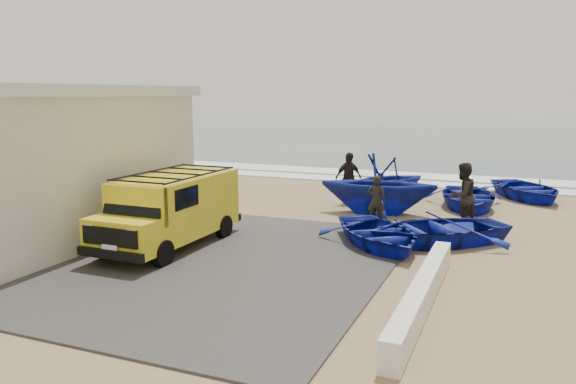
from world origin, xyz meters
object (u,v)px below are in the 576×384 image
(boat_far_right, at_px, (527,189))
(fisherman_front, at_px, (376,201))
(boat_near_right, at_px, (436,229))
(fisherman_back, at_px, (348,178))
(boat_near_left, at_px, (378,233))
(van, at_px, (171,208))
(parapet, at_px, (423,293))
(fisherman_middle, at_px, (462,195))
(boat_mid_right, at_px, (467,197))
(boat_mid_left, at_px, (378,184))
(boat_far_left, at_px, (389,178))

(boat_far_right, relative_size, fisherman_front, 2.48)
(boat_near_right, xyz_separation_m, fisherman_back, (-3.89, 4.67, 0.55))
(boat_near_left, relative_size, fisherman_front, 2.33)
(boat_far_right, bearing_deg, fisherman_back, 179.17)
(van, xyz_separation_m, boat_near_right, (6.53, 3.02, -0.66))
(parapet, height_order, fisherman_middle, fisherman_middle)
(boat_near_left, distance_m, boat_mid_right, 6.54)
(boat_mid_left, height_order, boat_far_right, boat_mid_left)
(boat_far_left, bearing_deg, boat_near_left, -38.21)
(van, xyz_separation_m, boat_far_right, (8.86, 11.05, -0.67))
(boat_far_left, bearing_deg, van, -71.70)
(fisherman_middle, height_order, fisherman_back, fisherman_middle)
(boat_near_left, relative_size, boat_near_right, 0.93)
(van, xyz_separation_m, fisherman_back, (2.64, 7.69, -0.11))
(parapet, xyz_separation_m, boat_mid_left, (-2.83, 8.12, 0.76))
(fisherman_front, bearing_deg, fisherman_back, -56.82)
(boat_near_left, distance_m, boat_far_left, 7.09)
(boat_far_right, height_order, fisherman_middle, fisherman_middle)
(boat_near_left, bearing_deg, boat_mid_right, 38.15)
(van, relative_size, boat_far_left, 1.50)
(parapet, distance_m, boat_near_right, 4.86)
(boat_near_left, bearing_deg, fisherman_front, 68.61)
(parapet, relative_size, boat_far_left, 1.92)
(parapet, bearing_deg, boat_near_left, 114.84)
(van, bearing_deg, boat_mid_right, 51.00)
(van, relative_size, fisherman_middle, 2.33)
(boat_near_left, bearing_deg, boat_mid_left, 67.23)
(van, bearing_deg, boat_mid_left, 57.29)
(boat_far_left, bearing_deg, boat_far_right, 63.61)
(parapet, distance_m, fisherman_middle, 7.16)
(parapet, relative_size, boat_near_left, 1.62)
(boat_far_left, distance_m, fisherman_back, 1.83)
(van, height_order, fisherman_front, van)
(parapet, relative_size, van, 1.28)
(boat_far_left, bearing_deg, fisherman_back, -91.10)
(boat_near_right, distance_m, boat_far_left, 6.58)
(parapet, height_order, boat_far_right, boat_far_right)
(boat_far_left, height_order, fisherman_middle, fisherman_middle)
(parapet, relative_size, boat_near_right, 1.51)
(boat_mid_right, bearing_deg, van, -141.55)
(boat_near_left, relative_size, fisherman_back, 1.93)
(van, bearing_deg, fisherman_front, 45.50)
(parapet, distance_m, boat_near_left, 4.29)
(fisherman_front, distance_m, fisherman_back, 3.69)
(boat_mid_right, relative_size, fisherman_back, 2.06)
(fisherman_middle, bearing_deg, boat_far_right, -164.66)
(fisherman_front, xyz_separation_m, fisherman_middle, (2.48, 0.81, 0.21))
(parapet, distance_m, boat_mid_left, 8.63)
(van, height_order, fisherman_back, van)
(boat_mid_right, height_order, boat_far_right, boat_mid_right)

